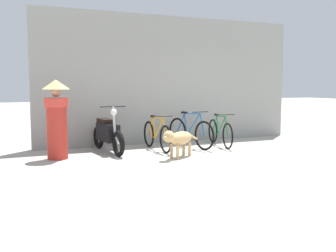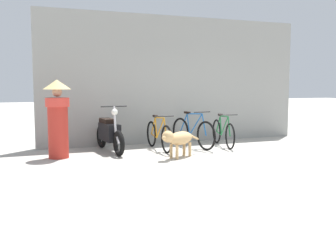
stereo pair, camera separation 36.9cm
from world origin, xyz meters
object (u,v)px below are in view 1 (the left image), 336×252
Objects in this scene: bicycle_1 at (190,132)px; bicycle_2 at (220,132)px; person_in_robes at (57,116)px; bicycle_0 at (157,135)px; stray_dog at (179,139)px; motorcycle at (108,134)px.

bicycle_1 is 0.78m from bicycle_2.
person_in_robes is at bearing -97.13° from bicycle_1.
bicycle_2 is (0.78, -0.08, -0.03)m from bicycle_1.
bicycle_0 reaches higher than stray_dog.
stray_dog is (-1.62, -1.06, 0.06)m from bicycle_2.
person_in_robes is at bearing -84.70° from bicycle_0.
person_in_robes reaches higher than bicycle_0.
stray_dog is at bearing -46.53° from bicycle_2.
motorcycle is 1.70m from stray_dog.
person_in_robes is (-2.29, 0.89, 0.48)m from stray_dog.
bicycle_1 reaches higher than stray_dog.
motorcycle is (-1.99, 0.12, 0.05)m from bicycle_1.
bicycle_1 reaches higher than bicycle_0.
person_in_robes is (-3.14, -0.25, 0.52)m from bicycle_1.
person_in_robes reaches higher than bicycle_1.
bicycle_2 is (1.66, -0.05, -0.00)m from bicycle_0.
bicycle_2 is at bearing 88.18° from bicycle_0.
bicycle_0 is 1.66m from bicycle_2.
bicycle_0 is 0.98× the size of bicycle_1.
stray_dog is at bearing 1.67° from bicycle_0.
bicycle_2 is at bearing -165.80° from person_in_robes.
stray_dog is (0.04, -1.10, 0.06)m from bicycle_0.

